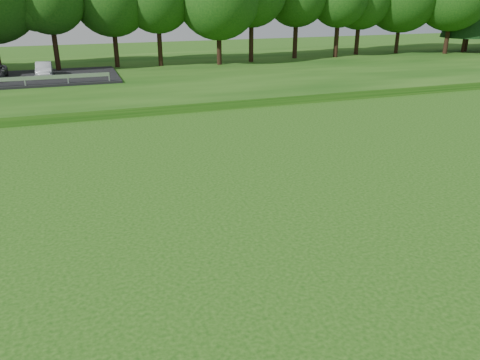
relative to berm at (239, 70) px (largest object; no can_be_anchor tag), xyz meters
name	(u,v)px	position (x,y,z in m)	size (l,w,h in m)	color
berm	(239,70)	(0.00, 0.00, 0.00)	(130.00, 30.00, 0.60)	#16470D
walking_path	(302,100)	(0.00, -14.00, -0.28)	(130.00, 1.60, 0.04)	gray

